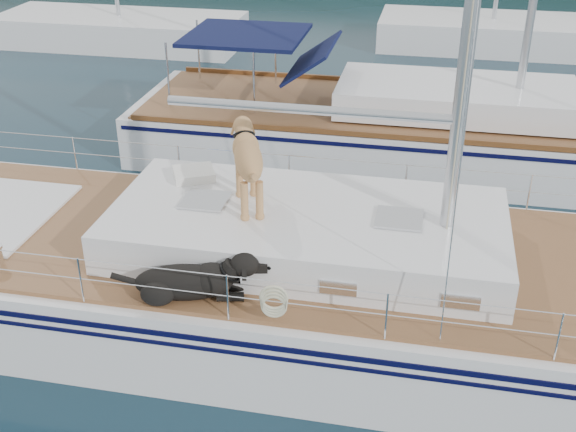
# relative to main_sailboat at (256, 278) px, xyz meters

# --- Properties ---
(ground) EXTENTS (120.00, 120.00, 0.00)m
(ground) POSITION_rel_main_sailboat_xyz_m (-0.09, 0.01, -0.68)
(ground) COLOR black
(ground) RESTS_ON ground
(main_sailboat) EXTENTS (12.00, 3.80, 14.01)m
(main_sailboat) POSITION_rel_main_sailboat_xyz_m (0.00, 0.00, 0.00)
(main_sailboat) COLOR white
(main_sailboat) RESTS_ON ground
(neighbor_sailboat) EXTENTS (11.00, 3.50, 13.30)m
(neighbor_sailboat) POSITION_rel_main_sailboat_xyz_m (1.59, 6.24, -0.06)
(neighbor_sailboat) COLOR white
(neighbor_sailboat) RESTS_ON ground
(bg_boat_west) EXTENTS (8.00, 3.00, 11.65)m
(bg_boat_west) POSITION_rel_main_sailboat_xyz_m (-8.09, 14.01, -0.24)
(bg_boat_west) COLOR white
(bg_boat_west) RESTS_ON ground
(bg_boat_center) EXTENTS (7.20, 3.00, 11.65)m
(bg_boat_center) POSITION_rel_main_sailboat_xyz_m (3.91, 16.01, -0.23)
(bg_boat_center) COLOR white
(bg_boat_center) RESTS_ON ground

